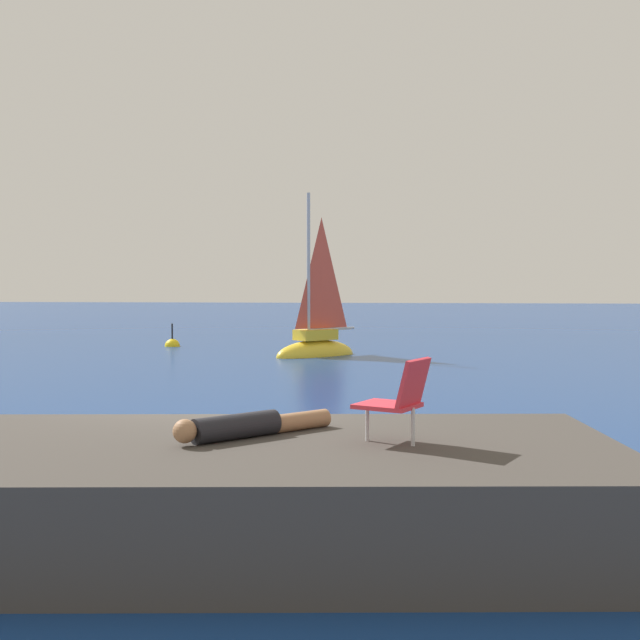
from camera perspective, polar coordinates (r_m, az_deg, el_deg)
The scene contains 8 objects.
ground_plane at distance 10.85m, azimuth -6.75°, elevation -10.24°, with size 160.00×160.00×0.00m, color navy.
shore_ledge at distance 7.80m, azimuth -5.96°, elevation -11.87°, with size 7.16×3.26×0.94m, color #423D38.
boulder_seaward at distance 10.31m, azimuth -18.27°, elevation -11.05°, with size 1.00×0.80×0.55m, color #42353C.
boulder_inland at distance 10.68m, azimuth -17.20°, elevation -10.56°, with size 1.33×1.06×0.73m, color #473C3C.
sailboat_near at distance 26.55m, azimuth -0.29°, elevation -1.84°, with size 2.92×2.83×5.77m.
person_sunbather at distance 7.92m, azimuth -5.08°, elevation -7.34°, with size 1.35×1.33×0.25m.
beach_chair at distance 7.54m, azimuth 5.51°, elevation -5.33°, with size 0.74×0.69×0.80m.
marker_buoy at distance 30.89m, azimuth -10.25°, elevation -1.81°, with size 0.56×0.56×1.13m.
Camera 1 is at (2.28, -10.32, 2.43)m, focal length 45.92 mm.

